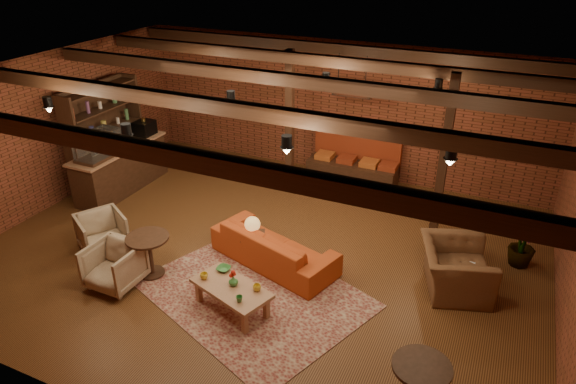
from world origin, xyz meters
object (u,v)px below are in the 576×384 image
at_px(sofa, 274,246).
at_px(plant_tall, 533,204).
at_px(side_table_book, 465,266).
at_px(coffee_table, 231,289).
at_px(armchair_right, 457,262).
at_px(armchair_a, 102,231).
at_px(side_table_lamp, 253,228).
at_px(round_table_left, 149,249).
at_px(round_table_right, 420,383).
at_px(armchair_b, 114,264).

xyz_separation_m(sofa, plant_tall, (4.02, 1.76, 0.90)).
relative_size(sofa, side_table_book, 4.49).
distance_m(coffee_table, armchair_right, 3.68).
distance_m(armchair_right, side_table_book, 0.21).
distance_m(armchair_a, armchair_right, 6.32).
relative_size(side_table_lamp, armchair_a, 1.09).
xyz_separation_m(sofa, side_table_lamp, (-0.39, -0.06, 0.33)).
distance_m(sofa, side_table_lamp, 0.51).
relative_size(round_table_left, armchair_a, 0.94).
distance_m(sofa, round_table_left, 2.17).
height_order(side_table_lamp, round_table_right, side_table_lamp).
height_order(side_table_book, plant_tall, plant_tall).
distance_m(armchair_right, round_table_right, 2.80).
relative_size(armchair_a, side_table_book, 1.54).
height_order(sofa, coffee_table, coffee_table).
relative_size(armchair_b, plant_tall, 0.33).
bearing_deg(armchair_a, side_table_lamp, -41.42).
bearing_deg(side_table_lamp, round_table_right, -32.65).
distance_m(side_table_lamp, round_table_right, 4.05).
bearing_deg(armchair_b, sofa, 38.34).
distance_m(armchair_b, armchair_right, 5.66).
xyz_separation_m(round_table_left, plant_tall, (5.82, 2.96, 0.73)).
relative_size(sofa, round_table_left, 3.11).
bearing_deg(armchair_a, round_table_right, -71.55).
relative_size(coffee_table, side_table_book, 2.71).
bearing_deg(round_table_left, round_table_right, -12.23).
distance_m(armchair_a, plant_tall, 7.66).
relative_size(armchair_b, armchair_right, 0.67).
relative_size(sofa, armchair_right, 1.91).
relative_size(sofa, armchair_a, 2.92).
bearing_deg(armchair_b, plant_tall, 29.58).
height_order(armchair_right, side_table_book, armchair_right).
xyz_separation_m(sofa, armchair_a, (-3.09, -0.94, 0.06)).
bearing_deg(sofa, side_table_lamp, 25.07).
relative_size(side_table_book, plant_tall, 0.21).
height_order(round_table_left, armchair_a, armchair_a).
xyz_separation_m(armchair_b, round_table_right, (5.17, -0.56, 0.14)).
height_order(side_table_lamp, armchair_right, armchair_right).
height_order(armchair_right, round_table_right, armchair_right).
height_order(round_table_left, round_table_right, round_table_right).
xyz_separation_m(armchair_a, plant_tall, (7.12, 2.70, 0.84)).
distance_m(side_table_lamp, side_table_book, 3.66).
relative_size(coffee_table, round_table_left, 1.88).
distance_m(coffee_table, side_table_lamp, 1.43).
bearing_deg(side_table_lamp, armchair_b, -137.45).
relative_size(coffee_table, side_table_lamp, 1.62).
bearing_deg(coffee_table, armchair_a, 170.93).
distance_m(sofa, round_table_right, 3.76).
xyz_separation_m(coffee_table, armchair_a, (-3.03, 0.48, 0.01)).
xyz_separation_m(coffee_table, round_table_right, (3.07, -0.82, 0.16)).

